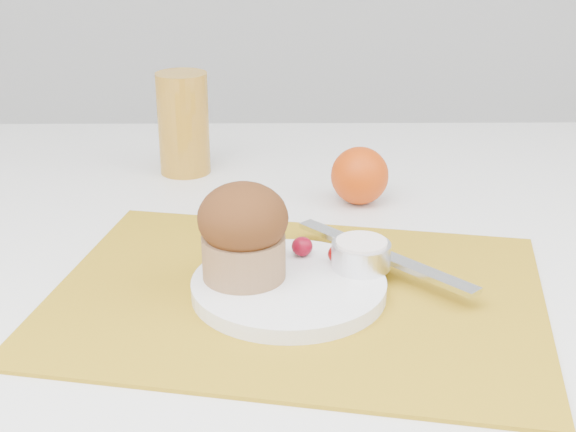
{
  "coord_description": "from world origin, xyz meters",
  "views": [
    {
      "loc": [
        -0.03,
        -0.81,
        1.12
      ],
      "look_at": [
        -0.03,
        -0.06,
        0.8
      ],
      "focal_mm": 50.0,
      "sensor_mm": 36.0,
      "label": 1
    }
  ],
  "objects_px": {
    "orange": "(360,176)",
    "juice_glass": "(183,124)",
    "plate": "(289,287)",
    "muffin": "(243,232)"
  },
  "relations": [
    {
      "from": "muffin",
      "to": "juice_glass",
      "type": "bearing_deg",
      "value": 105.09
    },
    {
      "from": "plate",
      "to": "muffin",
      "type": "height_order",
      "value": "muffin"
    },
    {
      "from": "plate",
      "to": "juice_glass",
      "type": "distance_m",
      "value": 0.38
    },
    {
      "from": "orange",
      "to": "muffin",
      "type": "relative_size",
      "value": 0.76
    },
    {
      "from": "plate",
      "to": "orange",
      "type": "xyz_separation_m",
      "value": [
        0.09,
        0.24,
        0.02
      ]
    },
    {
      "from": "plate",
      "to": "orange",
      "type": "height_order",
      "value": "orange"
    },
    {
      "from": "orange",
      "to": "juice_glass",
      "type": "bearing_deg",
      "value": 152.96
    },
    {
      "from": "plate",
      "to": "juice_glass",
      "type": "height_order",
      "value": "juice_glass"
    },
    {
      "from": "plate",
      "to": "muffin",
      "type": "relative_size",
      "value": 1.98
    },
    {
      "from": "orange",
      "to": "plate",
      "type": "bearing_deg",
      "value": -110.14
    }
  ]
}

